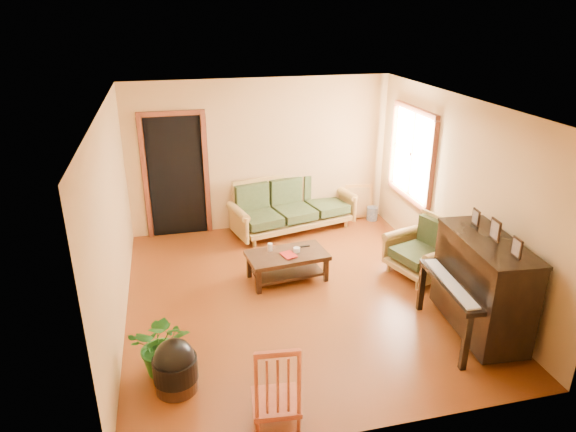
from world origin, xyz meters
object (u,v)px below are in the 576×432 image
object	(u,v)px
sofa	(294,205)
footstool	(176,372)
potted_plant	(163,344)
red_chair	(275,381)
coffee_table	(287,266)
piano	(482,288)
armchair	(420,248)
ceramic_crock	(372,213)

from	to	relation	value
sofa	footstool	bearing A→B (deg)	-134.08
potted_plant	red_chair	bearing A→B (deg)	-44.22
footstool	red_chair	bearing A→B (deg)	-36.97
coffee_table	potted_plant	size ratio (longest dim) A/B	1.58
coffee_table	red_chair	xyz separation A→B (m)	(-0.74, -2.66, 0.27)
piano	red_chair	size ratio (longest dim) A/B	1.49
coffee_table	footstool	distance (m)	2.57
armchair	potted_plant	world-z (taller)	armchair
coffee_table	sofa	bearing A→B (deg)	72.96
potted_plant	ceramic_crock	bearing A→B (deg)	42.48
ceramic_crock	sofa	bearing A→B (deg)	-176.07
ceramic_crock	coffee_table	bearing A→B (deg)	-138.72
armchair	red_chair	size ratio (longest dim) A/B	0.91
ceramic_crock	potted_plant	world-z (taller)	potted_plant
footstool	sofa	bearing A→B (deg)	59.51
coffee_table	piano	xyz separation A→B (m)	(1.90, -1.82, 0.42)
armchair	piano	size ratio (longest dim) A/B	0.62
armchair	piano	bearing A→B (deg)	-107.22
sofa	potted_plant	bearing A→B (deg)	-137.55
coffee_table	armchair	size ratio (longest dim) A/B	1.30
coffee_table	armchair	distance (m)	1.94
sofa	coffee_table	bearing A→B (deg)	-120.63
footstool	ceramic_crock	xyz separation A→B (m)	(3.68, 3.77, -0.09)
sofa	ceramic_crock	world-z (taller)	sofa
sofa	armchair	world-z (taller)	sofa
sofa	piano	distance (m)	3.78
coffee_table	potted_plant	world-z (taller)	potted_plant
footstool	ceramic_crock	distance (m)	5.27
potted_plant	coffee_table	bearing A→B (deg)	43.82
footstool	red_chair	distance (m)	1.15
armchair	footstool	world-z (taller)	armchair
coffee_table	piano	size ratio (longest dim) A/B	0.80
coffee_table	red_chair	size ratio (longest dim) A/B	1.19
sofa	footstool	world-z (taller)	sofa
coffee_table	armchair	world-z (taller)	armchair
potted_plant	piano	bearing A→B (deg)	-2.22
sofa	red_chair	distance (m)	4.52
potted_plant	footstool	bearing A→B (deg)	-70.50
piano	ceramic_crock	distance (m)	3.65
sofa	red_chair	xyz separation A→B (m)	(-1.26, -4.34, 0.01)
sofa	ceramic_crock	size ratio (longest dim) A/B	8.54
armchair	ceramic_crock	world-z (taller)	armchair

